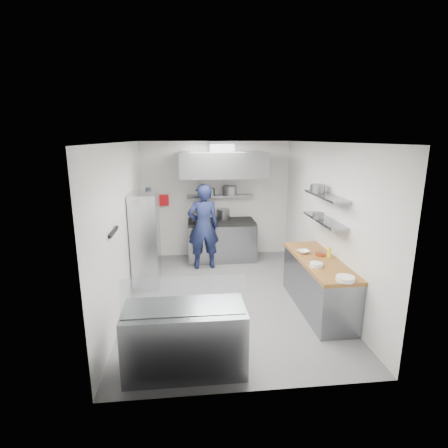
{
  "coord_description": "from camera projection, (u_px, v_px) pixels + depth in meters",
  "views": [
    {
      "loc": [
        -0.7,
        -5.93,
        2.88
      ],
      "look_at": [
        0.0,
        0.6,
        1.25
      ],
      "focal_mm": 28.0,
      "sensor_mm": 36.0,
      "label": 1
    }
  ],
  "objects": [
    {
      "name": "wall_back",
      "position": [
        216.0,
        200.0,
        8.56
      ],
      "size": [
        3.6,
        2.8,
        0.02
      ],
      "primitive_type": "cube",
      "rotation": [
        1.57,
        0.0,
        0.0
      ],
      "color": "white",
      "rests_on": "floor"
    },
    {
      "name": "squeeze_bottle",
      "position": [
        329.0,
        253.0,
        5.89
      ],
      "size": [
        0.06,
        0.06,
        0.18
      ],
      "primitive_type": "cylinder",
      "color": "yellow",
      "rests_on": "prep_counter_top"
    },
    {
      "name": "wire_rack",
      "position": [
        146.0,
        239.0,
        6.89
      ],
      "size": [
        0.5,
        0.9,
        1.85
      ],
      "primitive_type": "cube",
      "color": "silver",
      "rests_on": "floor"
    },
    {
      "name": "rack_bin_a",
      "position": [
        148.0,
        241.0,
        7.19
      ],
      "size": [
        0.17,
        0.21,
        0.19
      ],
      "primitive_type": "cube",
      "color": "white",
      "rests_on": "wire_rack"
    },
    {
      "name": "mixing_bowl",
      "position": [
        303.0,
        252.0,
        6.14
      ],
      "size": [
        0.25,
        0.25,
        0.05
      ],
      "primitive_type": "imported",
      "rotation": [
        0.0,
        0.0,
        0.23
      ],
      "color": "white",
      "rests_on": "prep_counter_top"
    },
    {
      "name": "prep_counter_top",
      "position": [
        319.0,
        261.0,
        5.85
      ],
      "size": [
        0.65,
        2.04,
        0.06
      ],
      "primitive_type": "cube",
      "color": "brown",
      "rests_on": "prep_counter_base"
    },
    {
      "name": "shelf_pot_a",
      "position": [
        209.0,
        192.0,
        8.22
      ],
      "size": [
        0.26,
        0.26,
        0.18
      ],
      "primitive_type": "cylinder",
      "color": "slate",
      "rests_on": "over_range_shelf"
    },
    {
      "name": "wall_shelf_lower",
      "position": [
        324.0,
        220.0,
        6.0
      ],
      "size": [
        0.3,
        1.3,
        0.04
      ],
      "primitive_type": "cube",
      "color": "gray",
      "rests_on": "wall_right"
    },
    {
      "name": "wall_shelf_upper",
      "position": [
        326.0,
        196.0,
        5.9
      ],
      "size": [
        0.3,
        1.3,
        0.04
      ],
      "primitive_type": "cube",
      "color": "gray",
      "rests_on": "wall_right"
    },
    {
      "name": "rack_jar",
      "position": [
        148.0,
        192.0,
        7.1
      ],
      "size": [
        0.11,
        0.11,
        0.18
      ],
      "primitive_type": "cylinder",
      "color": "black",
      "rests_on": "wire_rack"
    },
    {
      "name": "extractor_hood",
      "position": [
        222.0,
        164.0,
        7.8
      ],
      "size": [
        1.9,
        1.15,
        0.55
      ],
      "primitive_type": "cube",
      "color": "gray",
      "rests_on": "wall_back"
    },
    {
      "name": "red_firebox",
      "position": [
        164.0,
        200.0,
        8.37
      ],
      "size": [
        0.22,
        0.1,
        0.26
      ],
      "primitive_type": "cube",
      "color": "red",
      "rests_on": "wall_back"
    },
    {
      "name": "plate_stack_b",
      "position": [
        316.0,
        265.0,
        5.5
      ],
      "size": [
        0.21,
        0.21,
        0.06
      ],
      "primitive_type": "cylinder",
      "color": "white",
      "rests_on": "prep_counter_top"
    },
    {
      "name": "knife_strip",
      "position": [
        113.0,
        232.0,
        5.06
      ],
      "size": [
        0.04,
        0.55,
        0.05
      ],
      "primitive_type": "cube",
      "color": "black",
      "rests_on": "wall_left"
    },
    {
      "name": "wall_right",
      "position": [
        326.0,
        221.0,
        6.33
      ],
      "size": [
        2.8,
        5.0,
        0.02
      ],
      "primitive_type": "cube",
      "rotation": [
        1.57,
        0.0,
        -1.57
      ],
      "color": "white",
      "rests_on": "floor"
    },
    {
      "name": "floor",
      "position": [
        227.0,
        297.0,
        6.48
      ],
      "size": [
        5.0,
        5.0,
        0.0
      ],
      "primitive_type": "plane",
      "color": "slate",
      "rests_on": "ground"
    },
    {
      "name": "shelf_pot_b",
      "position": [
        230.0,
        191.0,
        8.32
      ],
      "size": [
        0.33,
        0.33,
        0.22
      ],
      "primitive_type": "cylinder",
      "color": "slate",
      "rests_on": "over_range_shelf"
    },
    {
      "name": "chef",
      "position": [
        203.0,
        227.0,
        7.73
      ],
      "size": [
        0.75,
        0.54,
        1.92
      ],
      "primitive_type": "imported",
      "rotation": [
        0.0,
        0.0,
        3.25
      ],
      "color": "#171E45",
      "rests_on": "floor"
    },
    {
      "name": "hood_duct",
      "position": [
        221.0,
        147.0,
        7.93
      ],
      "size": [
        0.55,
        0.55,
        0.24
      ],
      "primitive_type": "cube",
      "color": "slate",
      "rests_on": "extractor_hood"
    },
    {
      "name": "cooktop",
      "position": [
        221.0,
        222.0,
        8.3
      ],
      "size": [
        1.57,
        0.78,
        0.06
      ],
      "primitive_type": "cube",
      "color": "black",
      "rests_on": "gas_range"
    },
    {
      "name": "stock_pot_mid",
      "position": [
        223.0,
        214.0,
        8.45
      ],
      "size": [
        0.31,
        0.31,
        0.24
      ],
      "primitive_type": "cylinder",
      "color": "slate",
      "rests_on": "cooktop"
    },
    {
      "name": "rack_bin_b",
      "position": [
        148.0,
        214.0,
        7.4
      ],
      "size": [
        0.13,
        0.17,
        0.15
      ],
      "primitive_type": "cube",
      "color": "yellow",
      "rests_on": "wire_rack"
    },
    {
      "name": "copper_pan",
      "position": [
        320.0,
        254.0,
        6.0
      ],
      "size": [
        0.16,
        0.16,
        0.06
      ],
      "primitive_type": "cylinder",
      "color": "#B25432",
      "rests_on": "prep_counter_top"
    },
    {
      "name": "over_range_shelf",
      "position": [
        220.0,
        196.0,
        8.39
      ],
      "size": [
        1.6,
        0.3,
        0.04
      ],
      "primitive_type": "cube",
      "color": "gray",
      "rests_on": "wall_back"
    },
    {
      "name": "shelf_pot_c",
      "position": [
        318.0,
        216.0,
        6.0
      ],
      "size": [
        0.2,
        0.2,
        0.1
      ],
      "primitive_type": "cylinder",
      "color": "slate",
      "rests_on": "wall_shelf_lower"
    },
    {
      "name": "display_glass",
      "position": [
        184.0,
        296.0,
        4.1
      ],
      "size": [
        1.47,
        0.19,
        0.42
      ],
      "primitive_type": "cube",
      "rotation": [
        -0.38,
        0.0,
        0.0
      ],
      "color": "silver",
      "rests_on": "display_case"
    },
    {
      "name": "stock_pot_left",
      "position": [
        198.0,
        216.0,
        8.28
      ],
      "size": [
        0.28,
        0.28,
        0.2
      ],
      "primitive_type": "cylinder",
      "color": "slate",
      "rests_on": "cooktop"
    },
    {
      "name": "ceiling",
      "position": [
        228.0,
        142.0,
        5.81
      ],
      "size": [
        5.0,
        5.0,
        0.0
      ],
      "primitive_type": "plane",
      "rotation": [
        3.14,
        0.0,
        0.0
      ],
      "color": "silver",
      "rests_on": "wall_back"
    },
    {
      "name": "plate_stack_a",
      "position": [
        345.0,
        279.0,
        4.96
      ],
      "size": [
        0.26,
        0.26,
        0.06
      ],
      "primitive_type": "cylinder",
      "color": "white",
      "rests_on": "prep_counter_top"
    },
    {
      "name": "display_case",
      "position": [
        185.0,
        339.0,
        4.37
      ],
      "size": [
        1.5,
        0.7,
        0.85
      ],
      "primitive_type": "cube",
      "color": "gray",
      "rests_on": "floor"
    },
    {
      "name": "wall_front",
      "position": [
        255.0,
        280.0,
        3.73
      ],
      "size": [
        3.6,
        2.8,
        0.02
      ],
      "primitive_type": "cube",
      "rotation": [
        -1.57,
        0.0,
        0.0
      ],
      "color": "white",
      "rests_on": "floor"
    },
    {
      "name": "shelf_pot_d",
      "position": [
        318.0,
        188.0,
        6.15
      ],
      "size": [
        0.26,
        0.26,
        0.14
      ],
      "primitive_type": "cylinder",
      "color": "slate",
      "rests_on": "wall_shelf_upper"
    },
    {
      "name": "prep_counter_base",
      "position": [
        318.0,
        286.0,
        5.96
      ],
      "size": [
        0.62,
        2.0,
        0.84
      ],
      "primitive_type": "cube",
      "color": "gray",
      "rests_on": "floor"
    },
    {
      "name": "gas_range",
      "position": [
        222.0,
        241.0,
        8.41
      ],
      "size": [
        1.6,
        0.8,
        0.9
      ],
      "primitive_type": "cube",
      "color": "gray",
      "rests_on": "floor"
    },
    {
      "name": "wall_left",
      "position": [
        123.0,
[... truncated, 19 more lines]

